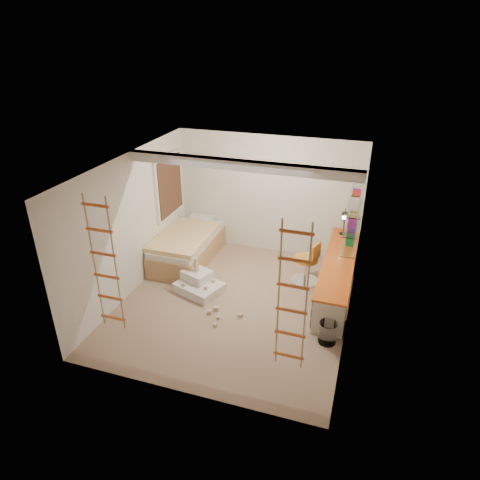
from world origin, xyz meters
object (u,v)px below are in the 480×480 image
(bed, at_px, (188,246))
(swivel_chair, at_px, (307,268))
(desk, at_px, (337,276))
(play_platform, at_px, (199,284))

(bed, relative_size, swivel_chair, 2.22)
(desk, distance_m, bed, 3.22)
(swivel_chair, relative_size, play_platform, 0.91)
(desk, height_order, play_platform, desk)
(desk, bearing_deg, play_platform, -164.91)
(bed, height_order, swivel_chair, swivel_chair)
(desk, xyz_separation_m, play_platform, (-2.51, -0.68, -0.26))
(swivel_chair, height_order, play_platform, swivel_chair)
(bed, height_order, play_platform, bed)
(bed, distance_m, swivel_chair, 2.59)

